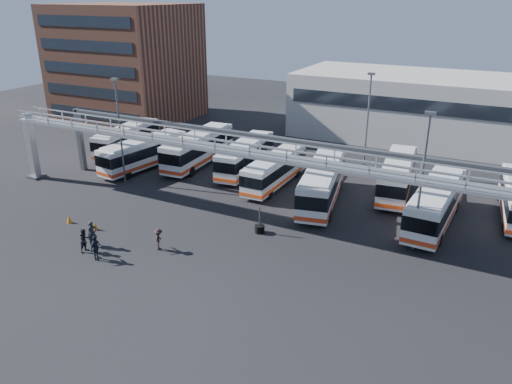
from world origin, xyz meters
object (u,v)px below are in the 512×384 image
at_px(bus_5, 322,183).
at_px(cone_left, 69,219).
at_px(light_pole_mid, 422,176).
at_px(pedestrian_c, 159,239).
at_px(bus_2, 198,147).
at_px(light_pole_back, 368,118).
at_px(bus_7, 436,203).
at_px(pedestrian_a, 92,234).
at_px(light_pole_left, 120,126).
at_px(bus_1, 144,152).
at_px(cone_right, 95,226).
at_px(bus_3, 245,155).
at_px(bus_0, 127,138).
at_px(tire_stack, 260,228).
at_px(pedestrian_b, 85,240).
at_px(bus_6, 398,175).
at_px(pedestrian_d, 96,248).

bearing_deg(bus_5, cone_left, -152.97).
xyz_separation_m(light_pole_mid, pedestrian_c, (-16.46, -8.56, -4.90)).
height_order(bus_2, bus_5, bus_5).
height_order(light_pole_back, bus_7, light_pole_back).
xyz_separation_m(pedestrian_a, cone_left, (-4.66, 2.06, -0.66)).
bearing_deg(light_pole_left, bus_7, 7.96).
xyz_separation_m(bus_1, cone_right, (6.03, -13.61, -1.46)).
bearing_deg(bus_3, cone_right, -108.83).
distance_m(light_pole_mid, pedestrian_a, 24.01).
height_order(bus_0, tire_stack, bus_0).
height_order(light_pole_mid, bus_0, light_pole_mid).
xyz_separation_m(bus_1, bus_3, (10.03, 4.03, -0.00)).
xyz_separation_m(light_pole_left, bus_0, (-6.40, 7.86, -4.00)).
relative_size(light_pole_back, cone_right, 15.85).
bearing_deg(pedestrian_b, light_pole_mid, -59.40).
bearing_deg(bus_0, bus_1, -40.29).
bearing_deg(bus_6, light_pole_mid, -77.42).
bearing_deg(pedestrian_a, bus_3, 10.19).
height_order(bus_5, cone_left, bus_5).
xyz_separation_m(pedestrian_c, cone_left, (-9.34, 0.26, -0.50)).
xyz_separation_m(light_pole_back, pedestrian_b, (-13.02, -26.24, -4.83)).
relative_size(bus_7, pedestrian_a, 5.79).
bearing_deg(light_pole_back, bus_2, -160.33).
relative_size(light_pole_left, bus_6, 0.92).
relative_size(light_pole_left, pedestrian_d, 5.58).
bearing_deg(cone_left, bus_2, 86.10).
relative_size(bus_2, pedestrian_d, 6.33).
distance_m(light_pole_back, bus_0, 27.40).
relative_size(light_pole_left, pedestrian_c, 6.15).
relative_size(pedestrian_b, cone_right, 2.78).
bearing_deg(light_pole_mid, bus_0, 165.56).
relative_size(light_pole_back, tire_stack, 4.62).
relative_size(light_pole_mid, bus_2, 0.88).
bearing_deg(bus_7, pedestrian_d, -137.59).
relative_size(bus_1, bus_7, 0.95).
xyz_separation_m(cone_left, cone_right, (2.80, 0.00, -0.01)).
xyz_separation_m(light_pole_back, bus_6, (4.40, -4.55, -3.90)).
distance_m(light_pole_mid, bus_2, 26.51).
distance_m(bus_5, cone_left, 21.54).
height_order(pedestrian_a, pedestrian_d, pedestrian_a).
bearing_deg(pedestrian_a, bus_7, -38.38).
distance_m(bus_1, cone_right, 14.95).
distance_m(light_pole_back, pedestrian_d, 29.52).
xyz_separation_m(bus_7, pedestrian_d, (-20.09, -16.77, -0.98)).
relative_size(light_pole_mid, bus_1, 0.94).
relative_size(light_pole_left, bus_7, 0.89).
distance_m(bus_2, cone_right, 17.49).
height_order(light_pole_left, pedestrian_b, light_pole_left).
relative_size(bus_3, bus_5, 0.91).
bearing_deg(bus_0, pedestrian_c, -51.10).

